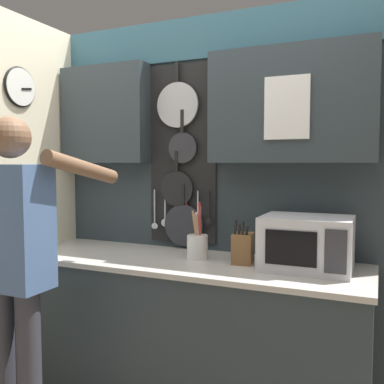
{
  "coord_description": "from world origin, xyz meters",
  "views": [
    {
      "loc": [
        1.05,
        -2.26,
        1.46
      ],
      "look_at": [
        -0.05,
        0.22,
        1.28
      ],
      "focal_mm": 40.0,
      "sensor_mm": 36.0,
      "label": 1
    }
  ],
  "objects_px": {
    "knife_block": "(243,248)",
    "utensil_crock": "(197,244)",
    "microwave": "(307,243)",
    "person": "(15,252)"
  },
  "relations": [
    {
      "from": "microwave",
      "to": "knife_block",
      "type": "xyz_separation_m",
      "value": [
        -0.36,
        0.0,
        -0.06
      ]
    },
    {
      "from": "person",
      "to": "knife_block",
      "type": "bearing_deg",
      "value": 36.39
    },
    {
      "from": "microwave",
      "to": "utensil_crock",
      "type": "xyz_separation_m",
      "value": [
        -0.64,
        0.0,
        -0.06
      ]
    },
    {
      "from": "microwave",
      "to": "knife_block",
      "type": "relative_size",
      "value": 1.86
    },
    {
      "from": "knife_block",
      "to": "microwave",
      "type": "bearing_deg",
      "value": -0.12
    },
    {
      "from": "knife_block",
      "to": "utensil_crock",
      "type": "relative_size",
      "value": 0.74
    },
    {
      "from": "utensil_crock",
      "to": "person",
      "type": "height_order",
      "value": "person"
    },
    {
      "from": "microwave",
      "to": "knife_block",
      "type": "distance_m",
      "value": 0.36
    },
    {
      "from": "person",
      "to": "microwave",
      "type": "bearing_deg",
      "value": 28.37
    },
    {
      "from": "utensil_crock",
      "to": "person",
      "type": "xyz_separation_m",
      "value": [
        -0.7,
        -0.72,
        0.03
      ]
    }
  ]
}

